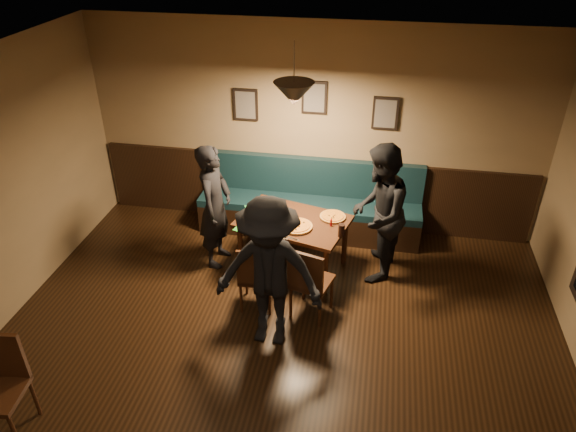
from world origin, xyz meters
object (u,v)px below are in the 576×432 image
object	(u,v)px
dining_table	(293,243)
diner_right	(378,214)
chair_near_right	(312,280)
diner_left	(215,206)
tabasco_bottle	(331,222)
chair_near_left	(257,274)
diner_front	(269,274)
booth_bench	(309,201)
soda_glass	(341,231)

from	to	relation	value
dining_table	diner_right	world-z (taller)	diner_right
chair_near_right	dining_table	bearing A→B (deg)	129.00
diner_left	tabasco_bottle	size ratio (longest dim) A/B	14.74
chair_near_left	diner_left	xyz separation A→B (m)	(-0.69, 0.75, 0.38)
diner_right	diner_front	bearing A→B (deg)	-29.97
chair_near_left	chair_near_right	distance (m)	0.62
chair_near_right	tabasco_bottle	distance (m)	0.82
chair_near_left	tabasco_bottle	bearing A→B (deg)	41.37
diner_left	chair_near_left	bearing A→B (deg)	-133.61
dining_table	chair_near_right	bearing A→B (deg)	-52.30
tabasco_bottle	booth_bench	bearing A→B (deg)	113.78
chair_near_right	diner_front	size ratio (longest dim) A/B	0.54
chair_near_right	diner_front	distance (m)	0.72
dining_table	chair_near_left	xyz separation A→B (m)	(-0.27, -0.79, 0.08)
diner_right	diner_front	size ratio (longest dim) A/B	1.02
booth_bench	soda_glass	bearing A→B (deg)	-64.03
dining_table	diner_left	xyz separation A→B (m)	(-0.96, -0.04, 0.46)
chair_near_right	soda_glass	world-z (taller)	chair_near_right
tabasco_bottle	diner_right	bearing A→B (deg)	10.24
booth_bench	diner_right	size ratio (longest dim) A/B	1.75
booth_bench	diner_right	distance (m)	1.26
dining_table	soda_glass	bearing A→B (deg)	-8.58
dining_table	soda_glass	world-z (taller)	soda_glass
diner_right	soda_glass	world-z (taller)	diner_right
diner_left	tabasco_bottle	world-z (taller)	diner_left
diner_front	tabasco_bottle	xyz separation A→B (m)	(0.48, 1.24, -0.10)
diner_left	diner_front	world-z (taller)	diner_front
diner_left	diner_front	xyz separation A→B (m)	(0.94, -1.25, 0.04)
dining_table	chair_near_right	xyz separation A→B (m)	(0.35, -0.82, 0.11)
dining_table	tabasco_bottle	world-z (taller)	tabasco_bottle
soda_glass	booth_bench	bearing A→B (deg)	115.97
dining_table	booth_bench	bearing A→B (deg)	99.25
booth_bench	chair_near_right	bearing A→B (deg)	-80.52
dining_table	chair_near_right	world-z (taller)	chair_near_right
soda_glass	tabasco_bottle	world-z (taller)	soda_glass
dining_table	soda_glass	xyz separation A→B (m)	(0.60, -0.26, 0.42)
dining_table	diner_front	bearing A→B (deg)	-76.38
booth_bench	chair_near_right	world-z (taller)	booth_bench
dining_table	diner_front	world-z (taller)	diner_front
diner_left	diner_right	size ratio (longest dim) A/B	0.93
soda_glass	tabasco_bottle	bearing A→B (deg)	124.58
diner_right	tabasco_bottle	bearing A→B (deg)	-72.37
diner_right	tabasco_bottle	xyz separation A→B (m)	(-0.54, -0.10, -0.12)
booth_bench	chair_near_left	size ratio (longest dim) A/B	3.54
diner_front	soda_glass	world-z (taller)	diner_front
booth_bench	diner_front	size ratio (longest dim) A/B	1.78
chair_near_right	soda_glass	bearing A→B (deg)	81.60
dining_table	diner_right	bearing A→B (deg)	16.93
diner_right	tabasco_bottle	world-z (taller)	diner_right
chair_near_left	diner_right	distance (m)	1.58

